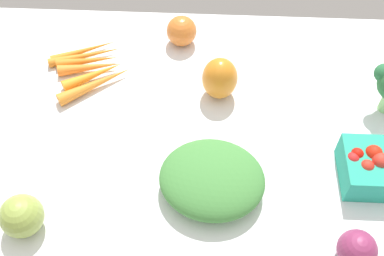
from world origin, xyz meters
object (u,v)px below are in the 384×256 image
object	(u,v)px
heirloom_tomato_green	(22,216)
berry_basket	(373,167)
bell_pepper_orange	(220,78)
heirloom_tomato_orange	(182,31)
red_onion_center	(357,249)
leafy_greens_clump	(212,179)
carrot_bunch	(90,68)

from	to	relation	value
heirloom_tomato_green	berry_basket	bearing A→B (deg)	11.87
bell_pepper_orange	heirloom_tomato_orange	size ratio (longest dim) A/B	1.38
berry_basket	bell_pepper_orange	bearing A→B (deg)	145.59
heirloom_tomato_orange	red_onion_center	size ratio (longest dim) A/B	1.06
leafy_greens_clump	heirloom_tomato_orange	world-z (taller)	heirloom_tomato_orange
leafy_greens_clump	red_onion_center	world-z (taller)	same
bell_pepper_orange	heirloom_tomato_green	distance (cm)	47.87
heirloom_tomato_orange	red_onion_center	xyz separation A→B (cm)	(32.90, -52.56, -0.21)
heirloom_tomato_green	leafy_greens_clump	bearing A→B (deg)	15.82
leafy_greens_clump	heirloom_tomato_orange	bearing A→B (deg)	101.50
heirloom_tomato_green	heirloom_tomato_orange	bearing A→B (deg)	63.09
leafy_greens_clump	heirloom_tomato_green	xyz separation A→B (cm)	(-33.21, -9.41, 0.55)
red_onion_center	heirloom_tomato_orange	bearing A→B (deg)	122.04
carrot_bunch	heirloom_tomato_green	xyz separation A→B (cm)	(-4.83, -38.44, 2.61)
leafy_greens_clump	carrot_bunch	xyz separation A→B (cm)	(-28.38, 29.03, -2.06)
bell_pepper_orange	red_onion_center	xyz separation A→B (cm)	(23.70, -36.55, -1.56)
berry_basket	heirloom_tomato_green	size ratio (longest dim) A/B	1.47
heirloom_tomato_orange	heirloom_tomato_green	xyz separation A→B (cm)	(-25.07, -49.41, 0.30)
heirloom_tomato_orange	carrot_bunch	bearing A→B (deg)	-151.56
carrot_bunch	heirloom_tomato_orange	xyz separation A→B (cm)	(20.24, 10.96, 2.31)
red_onion_center	berry_basket	world-z (taller)	berry_basket
bell_pepper_orange	heirloom_tomato_orange	xyz separation A→B (cm)	(-9.20, 16.01, -1.35)
red_onion_center	heirloom_tomato_green	world-z (taller)	heirloom_tomato_green
red_onion_center	berry_basket	xyz separation A→B (cm)	(5.56, 16.50, 0.12)
bell_pepper_orange	berry_basket	world-z (taller)	bell_pepper_orange
leafy_greens_clump	heirloom_tomato_green	bearing A→B (deg)	-164.18
bell_pepper_orange	heirloom_tomato_green	size ratio (longest dim) A/B	1.27
berry_basket	carrot_bunch	bearing A→B (deg)	156.86
leafy_greens_clump	berry_basket	world-z (taller)	berry_basket
heirloom_tomato_orange	bell_pepper_orange	bearing A→B (deg)	-60.11
heirloom_tomato_green	carrot_bunch	bearing A→B (deg)	82.83
red_onion_center	heirloom_tomato_green	bearing A→B (deg)	176.89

